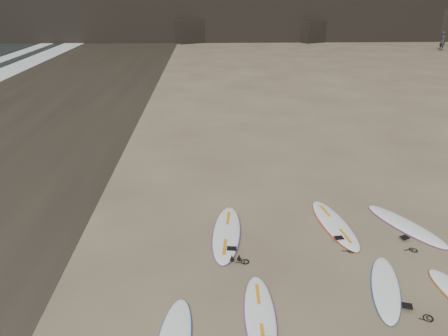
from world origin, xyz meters
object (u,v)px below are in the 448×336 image
(surfboard_2, at_px, (386,288))
(person_a, at_px, (443,41))
(surfboard_1, at_px, (260,315))
(surfboard_5, at_px, (227,233))
(surfboard_6, at_px, (334,224))
(surfboard_7, at_px, (406,225))

(surfboard_2, distance_m, person_a, 41.55)
(surfboard_1, distance_m, surfboard_5, 3.03)
(surfboard_5, relative_size, surfboard_6, 1.04)
(surfboard_5, xyz_separation_m, person_a, (22.97, 34.24, 0.85))
(surfboard_1, bearing_deg, surfboard_7, 39.48)
(surfboard_1, xyz_separation_m, surfboard_6, (2.34, 3.33, 0.01))
(surfboard_6, bearing_deg, surfboard_2, -90.18)
(surfboard_7, bearing_deg, surfboard_5, 157.07)
(surfboard_6, bearing_deg, person_a, 51.77)
(person_a, bearing_deg, surfboard_6, 129.91)
(surfboard_5, distance_m, surfboard_7, 4.67)
(surfboard_2, bearing_deg, surfboard_1, -148.11)
(surfboard_6, relative_size, surfboard_7, 1.05)
(surfboard_6, height_order, surfboard_7, surfboard_6)
(surfboard_1, height_order, surfboard_7, surfboard_7)
(surfboard_2, distance_m, surfboard_5, 3.91)
(surfboard_7, bearing_deg, surfboard_6, 150.27)
(surfboard_5, xyz_separation_m, surfboard_7, (4.67, 0.20, -0.00))
(surfboard_2, relative_size, surfboard_7, 0.90)
(surfboard_2, height_order, surfboard_7, surfboard_7)
(surfboard_2, relative_size, surfboard_5, 0.82)
(surfboard_1, relative_size, surfboard_2, 1.05)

